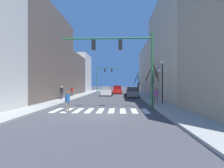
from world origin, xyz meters
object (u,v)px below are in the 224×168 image
object	(u,v)px
traffic_signal_near	(125,54)
car_parked_right_near	(132,93)
pedestrian_waiting_at_curb	(156,94)
street_tree_right_mid	(138,85)
pedestrian_on_left_sidewalk	(62,91)
street_tree_right_near	(153,82)
pedestrian_crossing_street	(67,100)
car_driving_toward_lane	(117,90)
car_parked_left_near	(107,91)
pedestrian_near_right_corner	(72,90)
street_lamp_right_corner	(162,73)
traffic_signal_far	(103,74)

from	to	relation	value
traffic_signal_near	car_parked_right_near	distance (m)	13.48
car_parked_right_near	pedestrian_waiting_at_curb	xyz separation A→B (m)	(1.65, -10.45, 0.35)
car_parked_right_near	street_tree_right_mid	distance (m)	9.06
pedestrian_on_left_sidewalk	street_tree_right_mid	size ratio (longest dim) A/B	0.40
pedestrian_waiting_at_curb	street_tree_right_near	distance (m)	6.61
pedestrian_crossing_street	street_tree_right_near	bearing A→B (deg)	157.84
traffic_signal_near	car_driving_toward_lane	xyz separation A→B (m)	(-1.04, 22.83, -3.92)
street_tree_right_mid	car_parked_left_near	bearing A→B (deg)	-142.09
pedestrian_near_right_corner	pedestrian_waiting_at_curb	bearing A→B (deg)	-177.50
car_parked_left_near	pedestrian_crossing_street	xyz separation A→B (m)	(-1.64, -18.50, 0.15)
street_lamp_right_corner	pedestrian_on_left_sidewalk	xyz separation A→B (m)	(-12.09, 4.63, -2.12)
pedestrian_waiting_at_curb	pedestrian_near_right_corner	bearing A→B (deg)	146.95
car_parked_left_near	traffic_signal_far	bearing A→B (deg)	-171.55
traffic_signal_near	pedestrian_near_right_corner	distance (m)	16.00
street_lamp_right_corner	car_driving_toward_lane	distance (m)	20.39
pedestrian_waiting_at_curb	street_tree_right_mid	xyz separation A→B (m)	(0.19, 19.24, 0.85)
traffic_signal_far	street_lamp_right_corner	xyz separation A→B (m)	(8.61, -26.13, -1.36)
traffic_signal_near	car_parked_left_near	xyz separation A→B (m)	(-2.86, 16.84, -3.95)
car_parked_left_near	street_tree_right_mid	size ratio (longest dim) A/B	1.10
car_parked_right_near	pedestrian_crossing_street	xyz separation A→B (m)	(-5.90, -14.47, 0.17)
traffic_signal_far	pedestrian_crossing_street	xyz separation A→B (m)	(0.22, -30.99, -3.71)
car_driving_toward_lane	pedestrian_waiting_at_curb	bearing A→B (deg)	-168.69
traffic_signal_near	street_tree_right_near	distance (m)	9.89
car_parked_left_near	pedestrian_on_left_sidewalk	xyz separation A→B (m)	(-5.33, -9.01, 0.38)
pedestrian_crossing_street	car_parked_left_near	bearing A→B (deg)	-168.26
car_parked_right_near	pedestrian_on_left_sidewalk	world-z (taller)	pedestrian_on_left_sidewalk
pedestrian_on_left_sidewalk	street_tree_right_near	world-z (taller)	street_tree_right_near
traffic_signal_near	car_parked_right_near	size ratio (longest dim) A/B	1.89
car_parked_right_near	car_parked_left_near	bearing A→B (deg)	46.64
pedestrian_waiting_at_curb	pedestrian_crossing_street	world-z (taller)	pedestrian_waiting_at_curb
traffic_signal_far	pedestrian_crossing_street	world-z (taller)	traffic_signal_far
car_parked_left_near	pedestrian_on_left_sidewalk	world-z (taller)	pedestrian_on_left_sidewalk
car_parked_right_near	car_parked_left_near	distance (m)	5.87
traffic_signal_far	street_tree_right_mid	xyz separation A→B (m)	(7.96, -7.73, -2.67)
traffic_signal_far	pedestrian_near_right_corner	xyz separation A→B (m)	(-3.55, -16.11, -3.55)
street_lamp_right_corner	pedestrian_crossing_street	size ratio (longest dim) A/B	2.80
pedestrian_on_left_sidewalk	pedestrian_crossing_street	size ratio (longest dim) A/B	1.09
street_lamp_right_corner	pedestrian_waiting_at_curb	xyz separation A→B (m)	(-0.84, -0.84, -2.16)
car_parked_left_near	street_tree_right_near	distance (m)	10.68
traffic_signal_near	pedestrian_crossing_street	xyz separation A→B (m)	(-4.50, -1.67, -3.80)
traffic_signal_near	pedestrian_near_right_corner	bearing A→B (deg)	122.02
traffic_signal_near	pedestrian_on_left_sidewalk	xyz separation A→B (m)	(-8.19, 7.83, -3.57)
traffic_signal_far	pedestrian_waiting_at_curb	bearing A→B (deg)	-73.93
street_tree_right_mid	pedestrian_near_right_corner	bearing A→B (deg)	-143.95
car_parked_right_near	pedestrian_on_left_sidewalk	xyz separation A→B (m)	(-9.60, -4.98, 0.40)
street_tree_right_near	car_parked_left_near	bearing A→B (deg)	130.14
pedestrian_crossing_street	car_driving_toward_lane	bearing A→B (deg)	-171.24
pedestrian_on_left_sidewalk	traffic_signal_far	bearing A→B (deg)	-172.78
car_parked_left_near	street_tree_right_mid	bearing A→B (deg)	127.91
pedestrian_near_right_corner	pedestrian_on_left_sidewalk	bearing A→B (deg)	137.09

